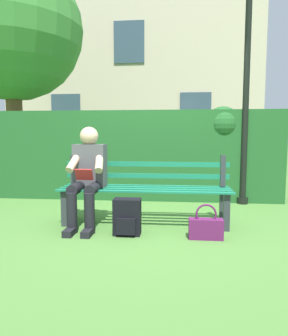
{
  "coord_description": "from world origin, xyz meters",
  "views": [
    {
      "loc": [
        -0.37,
        3.72,
        1.09
      ],
      "look_at": [
        0.0,
        0.1,
        0.7
      ],
      "focal_mm": 33.7,
      "sensor_mm": 36.0,
      "label": 1
    }
  ],
  "objects": [
    {
      "name": "building_facade",
      "position": [
        1.03,
        -7.28,
        3.04
      ],
      "size": [
        7.83,
        3.11,
        6.09
      ],
      "color": "#BCAD93",
      "rests_on": "ground"
    },
    {
      "name": "park_bench",
      "position": [
        0.0,
        -0.06,
        0.43
      ],
      "size": [
        2.05,
        0.48,
        0.84
      ],
      "color": "#2D3338",
      "rests_on": "ground"
    },
    {
      "name": "backpack",
      "position": [
        0.15,
        0.41,
        0.19
      ],
      "size": [
        0.29,
        0.25,
        0.4
      ],
      "color": "black",
      "rests_on": "ground"
    },
    {
      "name": "lamp_post",
      "position": [
        -1.42,
        -1.31,
        2.34
      ],
      "size": [
        0.27,
        0.27,
        3.76
      ],
      "color": "black",
      "rests_on": "ground"
    },
    {
      "name": "handbag",
      "position": [
        -0.69,
        0.46,
        0.12
      ],
      "size": [
        0.36,
        0.13,
        0.37
      ],
      "color": "#59194C",
      "rests_on": "ground"
    },
    {
      "name": "person_seated",
      "position": [
        0.67,
        0.1,
        0.63
      ],
      "size": [
        0.44,
        0.73,
        1.18
      ],
      "color": "#4C4C51",
      "rests_on": "ground"
    },
    {
      "name": "tree",
      "position": [
        3.09,
        -2.65,
        3.15
      ],
      "size": [
        3.01,
        2.87,
        4.65
      ],
      "color": "brown",
      "rests_on": "ground"
    },
    {
      "name": "ground",
      "position": [
        0.0,
        0.0,
        0.0
      ],
      "size": [
        60.0,
        60.0,
        0.0
      ],
      "primitive_type": "plane",
      "color": "#477533"
    },
    {
      "name": "hedge_backdrop",
      "position": [
        0.3,
        -1.63,
        0.77
      ],
      "size": [
        4.79,
        0.7,
        1.54
      ],
      "color": "#1E5123",
      "rests_on": "ground"
    }
  ]
}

